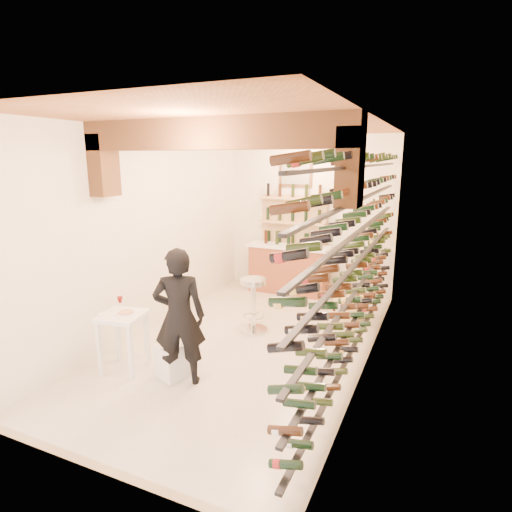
{
  "coord_description": "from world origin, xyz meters",
  "views": [
    {
      "loc": [
        2.54,
        -5.39,
        2.74
      ],
      "look_at": [
        0.0,
        0.3,
        1.3
      ],
      "focal_mm": 29.62,
      "sensor_mm": 36.0,
      "label": 1
    }
  ],
  "objects_px": {
    "person": "(179,317)",
    "crate_lower": "(348,312)",
    "wine_rack": "(354,253)",
    "white_stool": "(173,361)",
    "chrome_barstool": "(254,301)",
    "back_counter": "(289,267)",
    "tasting_table": "(123,324)"
  },
  "relations": [
    {
      "from": "person",
      "to": "crate_lower",
      "type": "height_order",
      "value": "person"
    },
    {
      "from": "wine_rack",
      "to": "white_stool",
      "type": "relative_size",
      "value": 13.18
    },
    {
      "from": "wine_rack",
      "to": "person",
      "type": "height_order",
      "value": "wine_rack"
    },
    {
      "from": "white_stool",
      "to": "chrome_barstool",
      "type": "distance_m",
      "value": 1.82
    },
    {
      "from": "back_counter",
      "to": "tasting_table",
      "type": "bearing_deg",
      "value": -101.72
    },
    {
      "from": "back_counter",
      "to": "wine_rack",
      "type": "bearing_deg",
      "value": -55.34
    },
    {
      "from": "back_counter",
      "to": "white_stool",
      "type": "relative_size",
      "value": 3.93
    },
    {
      "from": "wine_rack",
      "to": "tasting_table",
      "type": "height_order",
      "value": "wine_rack"
    },
    {
      "from": "back_counter",
      "to": "chrome_barstool",
      "type": "bearing_deg",
      "value": -85.25
    },
    {
      "from": "back_counter",
      "to": "chrome_barstool",
      "type": "relative_size",
      "value": 1.93
    },
    {
      "from": "tasting_table",
      "to": "white_stool",
      "type": "relative_size",
      "value": 2.2
    },
    {
      "from": "wine_rack",
      "to": "person",
      "type": "xyz_separation_m",
      "value": [
        -1.81,
        -1.36,
        -0.68
      ]
    },
    {
      "from": "wine_rack",
      "to": "back_counter",
      "type": "height_order",
      "value": "wine_rack"
    },
    {
      "from": "wine_rack",
      "to": "chrome_barstool",
      "type": "bearing_deg",
      "value": 164.07
    },
    {
      "from": "chrome_barstool",
      "to": "crate_lower",
      "type": "relative_size",
      "value": 1.96
    },
    {
      "from": "chrome_barstool",
      "to": "crate_lower",
      "type": "bearing_deg",
      "value": 41.16
    },
    {
      "from": "white_stool",
      "to": "person",
      "type": "distance_m",
      "value": 0.68
    },
    {
      "from": "white_stool",
      "to": "chrome_barstool",
      "type": "xyz_separation_m",
      "value": [
        0.34,
        1.77,
        0.29
      ]
    },
    {
      "from": "tasting_table",
      "to": "chrome_barstool",
      "type": "distance_m",
      "value": 2.14
    },
    {
      "from": "tasting_table",
      "to": "white_stool",
      "type": "bearing_deg",
      "value": -1.68
    },
    {
      "from": "back_counter",
      "to": "tasting_table",
      "type": "height_order",
      "value": "back_counter"
    },
    {
      "from": "back_counter",
      "to": "tasting_table",
      "type": "distance_m",
      "value": 4.14
    },
    {
      "from": "person",
      "to": "tasting_table",
      "type": "bearing_deg",
      "value": -23.23
    },
    {
      "from": "tasting_table",
      "to": "person",
      "type": "xyz_separation_m",
      "value": [
        0.86,
        0.04,
        0.22
      ]
    },
    {
      "from": "tasting_table",
      "to": "crate_lower",
      "type": "relative_size",
      "value": 2.12
    },
    {
      "from": "tasting_table",
      "to": "chrome_barstool",
      "type": "bearing_deg",
      "value": 50.55
    },
    {
      "from": "crate_lower",
      "to": "chrome_barstool",
      "type": "bearing_deg",
      "value": -138.84
    },
    {
      "from": "back_counter",
      "to": "crate_lower",
      "type": "xyz_separation_m",
      "value": [
        1.48,
        -1.04,
        -0.4
      ]
    },
    {
      "from": "back_counter",
      "to": "tasting_table",
      "type": "relative_size",
      "value": 1.79
    },
    {
      "from": "tasting_table",
      "to": "back_counter",
      "type": "bearing_deg",
      "value": 67.4
    },
    {
      "from": "wine_rack",
      "to": "tasting_table",
      "type": "xyz_separation_m",
      "value": [
        -2.67,
        -1.4,
        -0.91
      ]
    },
    {
      "from": "wine_rack",
      "to": "tasting_table",
      "type": "distance_m",
      "value": 3.15
    }
  ]
}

